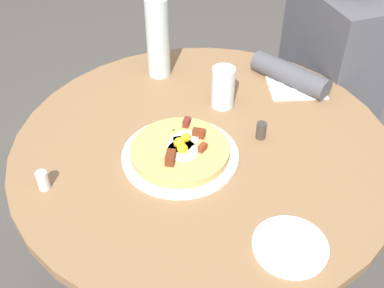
% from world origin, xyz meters
% --- Properties ---
extents(dining_table, '(1.03, 1.03, 0.71)m').
position_xyz_m(dining_table, '(0.00, 0.00, 0.55)').
color(dining_table, olive).
rests_on(dining_table, ground_plane).
extents(person_seated, '(0.45, 0.48, 1.14)m').
position_xyz_m(person_seated, '(-0.32, 0.60, 0.51)').
color(person_seated, '#2D2D33').
rests_on(person_seated, ground_plane).
extents(pizza_plate, '(0.31, 0.31, 0.01)m').
position_xyz_m(pizza_plate, '(0.04, -0.08, 0.72)').
color(pizza_plate, white).
rests_on(pizza_plate, dining_table).
extents(breakfast_pizza, '(0.26, 0.26, 0.05)m').
position_xyz_m(breakfast_pizza, '(0.04, -0.08, 0.74)').
color(breakfast_pizza, tan).
rests_on(breakfast_pizza, pizza_plate).
extents(bread_plate, '(0.16, 0.16, 0.01)m').
position_xyz_m(bread_plate, '(0.39, 0.06, 0.72)').
color(bread_plate, white).
rests_on(bread_plate, dining_table).
extents(napkin, '(0.18, 0.20, 0.00)m').
position_xyz_m(napkin, '(-0.16, 0.36, 0.72)').
color(napkin, white).
rests_on(napkin, dining_table).
extents(fork, '(0.06, 0.18, 0.00)m').
position_xyz_m(fork, '(-0.14, 0.36, 0.72)').
color(fork, silver).
rests_on(fork, napkin).
extents(knife, '(0.06, 0.18, 0.00)m').
position_xyz_m(knife, '(-0.17, 0.37, 0.72)').
color(knife, silver).
rests_on(knife, napkin).
extents(water_glass, '(0.07, 0.07, 0.12)m').
position_xyz_m(water_glass, '(-0.15, 0.11, 0.78)').
color(water_glass, silver).
rests_on(water_glass, dining_table).
extents(water_bottle, '(0.07, 0.07, 0.26)m').
position_xyz_m(water_bottle, '(-0.37, -0.02, 0.84)').
color(water_bottle, silver).
rests_on(water_bottle, dining_table).
extents(salt_shaker, '(0.03, 0.03, 0.05)m').
position_xyz_m(salt_shaker, '(0.04, -0.42, 0.74)').
color(salt_shaker, white).
rests_on(salt_shaker, dining_table).
extents(pepper_shaker, '(0.03, 0.03, 0.05)m').
position_xyz_m(pepper_shaker, '(0.03, 0.16, 0.74)').
color(pepper_shaker, '#3F3833').
rests_on(pepper_shaker, dining_table).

